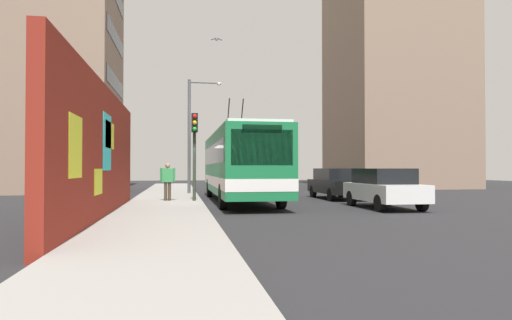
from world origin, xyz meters
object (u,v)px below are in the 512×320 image
(pedestrian_midblock, at_px, (168,179))
(traffic_light, at_px, (194,141))
(parked_car_white, at_px, (384,187))
(city_bus, at_px, (239,163))
(street_lamp, at_px, (193,127))
(parked_car_black, at_px, (336,183))

(pedestrian_midblock, bearing_deg, traffic_light, -109.22)
(parked_car_white, bearing_deg, city_bus, 49.77)
(pedestrian_midblock, distance_m, street_lamp, 6.68)
(city_bus, xyz_separation_m, traffic_light, (-1.16, 2.15, 0.93))
(parked_car_black, height_order, pedestrian_midblock, pedestrian_midblock)
(parked_car_black, bearing_deg, parked_car_white, 180.00)
(pedestrian_midblock, bearing_deg, city_bus, -77.18)
(traffic_light, bearing_deg, pedestrian_midblock, 70.78)
(city_bus, height_order, parked_car_white, city_bus)
(parked_car_white, relative_size, street_lamp, 0.62)
(city_bus, relative_size, parked_car_white, 2.90)
(parked_car_white, relative_size, pedestrian_midblock, 2.48)
(traffic_light, relative_size, street_lamp, 0.59)
(street_lamp, bearing_deg, pedestrian_midblock, 167.63)
(parked_car_white, bearing_deg, parked_car_black, -0.00)
(city_bus, distance_m, parked_car_black, 5.40)
(parked_car_white, height_order, parked_car_black, same)
(city_bus, height_order, parked_car_black, city_bus)
(parked_car_white, height_order, pedestrian_midblock, pedestrian_midblock)
(parked_car_black, bearing_deg, street_lamp, 60.47)
(parked_car_black, xyz_separation_m, pedestrian_midblock, (-1.81, 8.52, 0.29))
(parked_car_black, relative_size, street_lamp, 0.67)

